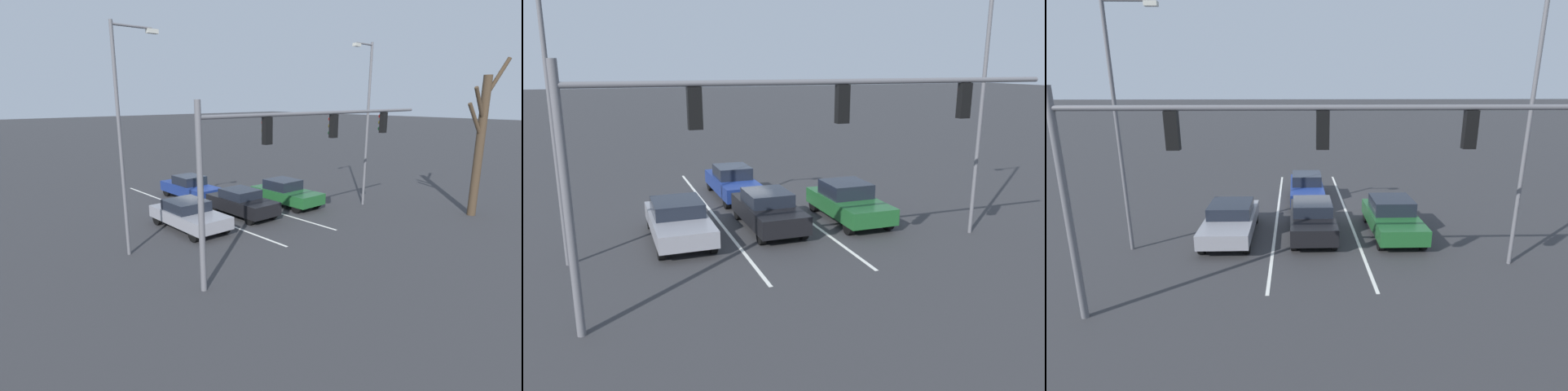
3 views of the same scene
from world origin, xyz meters
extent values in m
plane|color=#333335|center=(0.00, 0.00, 0.00)|extent=(240.00, 240.00, 0.00)
cube|color=silver|center=(-1.70, 1.80, 0.01)|extent=(0.12, 15.60, 0.01)
cube|color=silver|center=(1.70, 1.80, 0.01)|extent=(0.12, 15.60, 0.01)
cube|color=gray|center=(3.50, 4.72, 0.63)|extent=(1.94, 4.56, 0.57)
cube|color=black|center=(3.50, 4.46, 1.16)|extent=(1.71, 1.95, 0.48)
cube|color=red|center=(2.82, 2.48, 0.78)|extent=(0.24, 0.06, 0.12)
cube|color=red|center=(4.18, 2.48, 0.78)|extent=(0.24, 0.06, 0.12)
cylinder|color=black|center=(2.66, 6.40, 0.35)|extent=(0.22, 0.69, 0.69)
cylinder|color=black|center=(4.34, 6.40, 0.35)|extent=(0.22, 0.69, 0.69)
cylinder|color=black|center=(2.66, 3.04, 0.35)|extent=(0.22, 0.69, 0.69)
cylinder|color=black|center=(4.34, 3.04, 0.35)|extent=(0.22, 0.69, 0.69)
cube|color=#1E5928|center=(-3.26, 4.64, 0.63)|extent=(1.89, 4.38, 0.62)
cube|color=black|center=(-3.26, 4.31, 1.22)|extent=(1.67, 1.79, 0.56)
cube|color=red|center=(-3.92, 2.49, 0.79)|extent=(0.24, 0.06, 0.12)
cube|color=red|center=(-2.60, 2.49, 0.79)|extent=(0.24, 0.06, 0.12)
cylinder|color=black|center=(-4.08, 6.26, 0.32)|extent=(0.22, 0.65, 0.65)
cylinder|color=black|center=(-2.44, 6.26, 0.32)|extent=(0.22, 0.65, 0.65)
cylinder|color=black|center=(-4.08, 3.02, 0.32)|extent=(0.22, 0.65, 0.65)
cylinder|color=black|center=(-2.44, 3.02, 0.32)|extent=(0.22, 0.65, 0.65)
cube|color=black|center=(0.12, 4.61, 0.64)|extent=(1.82, 4.24, 0.67)
cube|color=black|center=(0.12, 4.45, 1.21)|extent=(1.60, 1.86, 0.47)
cube|color=red|center=(-0.52, 2.53, 0.81)|extent=(0.24, 0.06, 0.12)
cube|color=red|center=(0.75, 2.53, 0.81)|extent=(0.24, 0.06, 0.12)
cylinder|color=black|center=(-0.66, 6.17, 0.31)|extent=(0.22, 0.61, 0.61)
cylinder|color=black|center=(0.89, 6.17, 0.31)|extent=(0.22, 0.61, 0.61)
cylinder|color=black|center=(-0.66, 3.05, 0.31)|extent=(0.22, 0.61, 0.61)
cylinder|color=black|center=(0.89, 3.05, 0.31)|extent=(0.22, 0.61, 0.61)
cube|color=navy|center=(0.21, -0.41, 0.64)|extent=(1.71, 4.64, 0.62)
cube|color=black|center=(0.21, -0.52, 1.22)|extent=(1.51, 1.78, 0.54)
cube|color=red|center=(-0.39, -2.69, 0.80)|extent=(0.24, 0.06, 0.12)
cube|color=red|center=(0.81, -2.69, 0.80)|extent=(0.24, 0.06, 0.12)
cylinder|color=black|center=(-0.52, 1.32, 0.33)|extent=(0.22, 0.67, 0.67)
cylinder|color=black|center=(0.94, 1.32, 0.33)|extent=(0.22, 0.67, 0.67)
cylinder|color=black|center=(-0.52, -2.15, 0.33)|extent=(0.22, 0.67, 0.67)
cylinder|color=black|center=(0.94, -2.15, 0.33)|extent=(0.22, 0.67, 0.67)
cylinder|color=slate|center=(6.65, 10.60, 3.10)|extent=(0.20, 0.20, 6.20)
cylinder|color=slate|center=(0.33, 10.60, 5.67)|extent=(12.64, 0.14, 0.14)
cube|color=black|center=(-3.55, 10.60, 5.12)|extent=(0.32, 0.22, 0.95)
sphere|color=red|center=(-3.55, 10.44, 5.41)|extent=(0.20, 0.20, 0.20)
sphere|color=#4C420C|center=(-3.55, 10.44, 5.12)|extent=(0.20, 0.20, 0.20)
sphere|color=#0A3814|center=(-3.55, 10.44, 4.84)|extent=(0.20, 0.20, 0.20)
cube|color=black|center=(0.13, 10.60, 5.12)|extent=(0.32, 0.22, 0.95)
sphere|color=red|center=(0.13, 10.44, 5.41)|extent=(0.20, 0.20, 0.20)
sphere|color=#4C420C|center=(0.13, 10.44, 5.12)|extent=(0.20, 0.20, 0.20)
sphere|color=#0A3814|center=(0.13, 10.44, 4.84)|extent=(0.20, 0.20, 0.20)
cube|color=black|center=(3.81, 10.60, 5.12)|extent=(0.32, 0.22, 0.95)
sphere|color=red|center=(3.81, 10.44, 5.41)|extent=(0.20, 0.20, 0.20)
sphere|color=#4C420C|center=(3.81, 10.44, 5.12)|extent=(0.20, 0.20, 0.20)
sphere|color=#0A3814|center=(3.81, 10.44, 4.84)|extent=(0.20, 0.20, 0.20)
cylinder|color=slate|center=(7.14, 5.90, 4.49)|extent=(0.14, 0.14, 8.99)
cylinder|color=slate|center=(6.33, 5.90, 8.84)|extent=(1.61, 0.09, 0.09)
cube|color=beige|center=(5.53, 5.90, 8.74)|extent=(0.44, 0.24, 0.16)
cylinder|color=slate|center=(-6.78, 7.58, 4.61)|extent=(0.14, 0.14, 9.22)
camera|label=1|loc=(13.50, 21.15, 6.25)|focal=28.00mm
camera|label=2|loc=(5.85, 22.13, 6.08)|focal=35.00mm
camera|label=3|loc=(0.81, 20.66, 6.32)|focal=28.00mm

